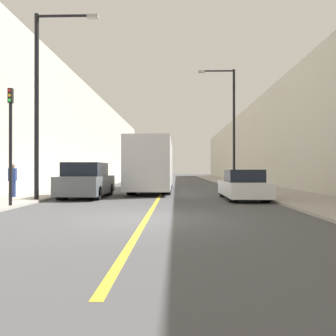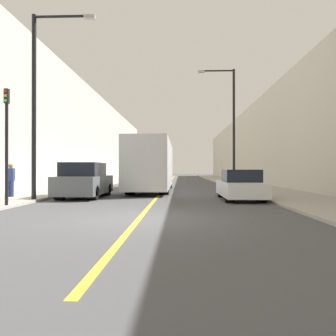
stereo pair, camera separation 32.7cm
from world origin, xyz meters
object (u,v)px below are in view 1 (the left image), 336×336
(street_lamp_left, at_px, (42,94))
(pedestrian, at_px, (12,180))
(street_lamp_right, at_px, (231,120))
(traffic_light, at_px, (10,142))
(parked_suv_left, at_px, (86,181))
(bus, at_px, (153,165))
(car_right_near, at_px, (243,186))

(street_lamp_left, bearing_deg, pedestrian, 147.56)
(street_lamp_left, distance_m, pedestrian, 4.57)
(street_lamp_left, xyz_separation_m, street_lamp_right, (10.36, 11.20, 0.43))
(traffic_light, bearing_deg, parked_suv_left, 70.78)
(street_lamp_left, distance_m, street_lamp_right, 15.26)
(parked_suv_left, distance_m, street_lamp_left, 4.76)
(street_lamp_left, bearing_deg, bus, 59.37)
(traffic_light, xyz_separation_m, pedestrian, (-1.84, 3.77, -1.53))
(street_lamp_right, relative_size, pedestrian, 5.63)
(parked_suv_left, relative_size, pedestrian, 2.70)
(parked_suv_left, bearing_deg, car_right_near, -6.04)
(pedestrian, bearing_deg, street_lamp_left, -32.44)
(parked_suv_left, height_order, street_lamp_right, street_lamp_right)
(street_lamp_left, bearing_deg, parked_suv_left, 54.93)
(street_lamp_left, relative_size, pedestrian, 5.12)
(bus, relative_size, traffic_light, 2.50)
(traffic_light, bearing_deg, bus, 65.36)
(traffic_light, bearing_deg, car_right_near, 21.74)
(traffic_light, relative_size, pedestrian, 2.68)
(car_right_near, xyz_separation_m, street_lamp_right, (1.10, 9.96, 4.64))
(car_right_near, bearing_deg, bus, 127.14)
(car_right_near, distance_m, traffic_light, 10.30)
(parked_suv_left, xyz_separation_m, pedestrian, (-3.43, -0.81, 0.12))
(street_lamp_right, distance_m, traffic_light, 17.50)
(bus, bearing_deg, car_right_near, -52.86)
(street_lamp_right, bearing_deg, pedestrian, -141.17)
(street_lamp_right, bearing_deg, parked_suv_left, -134.31)
(bus, height_order, pedestrian, bus)
(street_lamp_right, bearing_deg, car_right_near, -96.30)
(bus, xyz_separation_m, street_lamp_right, (5.89, 3.64, 3.54))
(traffic_light, bearing_deg, street_lamp_right, 52.53)
(car_right_near, height_order, pedestrian, pedestrian)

